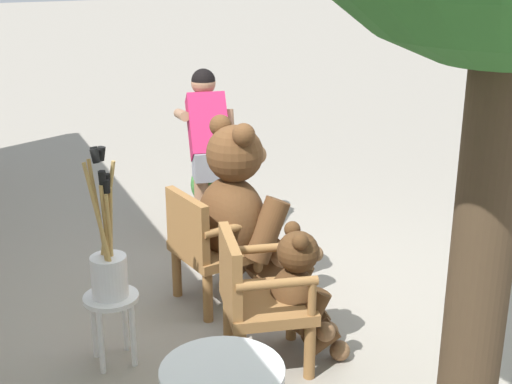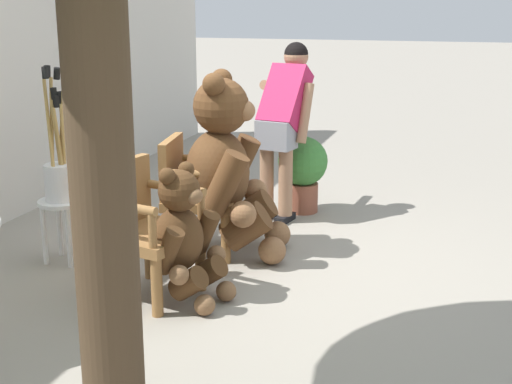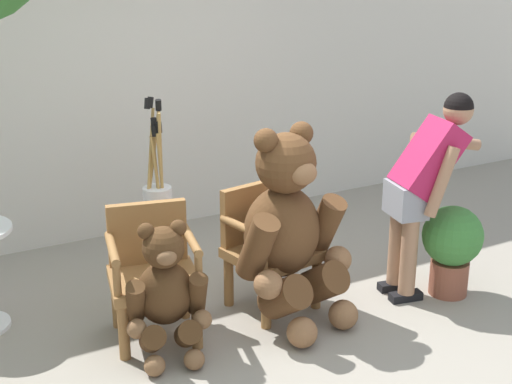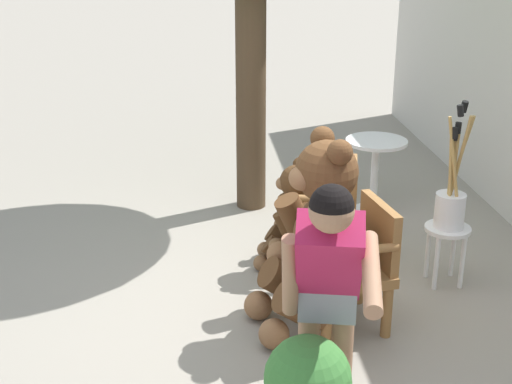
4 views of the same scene
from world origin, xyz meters
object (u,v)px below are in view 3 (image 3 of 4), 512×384
wooden_chair_left (152,269)px  teddy_bear_small (166,292)px  wooden_chair_right (267,244)px  brush_bucket (157,193)px  white_stool (159,232)px  teddy_bear_large (289,228)px  person_visitor (425,178)px  potted_plant (452,244)px

wooden_chair_left → teddy_bear_small: teddy_bear_small is taller
wooden_chair_right → brush_bucket: 0.98m
wooden_chair_left → white_stool: bearing=65.7°
teddy_bear_small → teddy_bear_large: bearing=2.2°
person_visitor → white_stool: (-1.55, 1.21, -0.54)m
potted_plant → white_stool: bearing=142.4°
teddy_bear_small → person_visitor: size_ratio=0.59×
brush_bucket → person_visitor: bearing=-38.2°
wooden_chair_right → teddy_bear_small: 0.93m
brush_bucket → potted_plant: (1.74, -1.34, -0.28)m
wooden_chair_left → brush_bucket: brush_bucket is taller
wooden_chair_left → brush_bucket: (0.37, 0.82, 0.21)m
teddy_bear_small → person_visitor: bearing=-3.2°
potted_plant → person_visitor: bearing=147.1°
wooden_chair_right → teddy_bear_large: (0.02, -0.25, 0.20)m
person_visitor → wooden_chair_right: bearing=159.4°
teddy_bear_large → potted_plant: bearing=-12.4°
wooden_chair_left → teddy_bear_large: size_ratio=0.63×
wooden_chair_right → potted_plant: size_ratio=1.26×
white_stool → teddy_bear_large: bearing=-64.5°
wooden_chair_left → brush_bucket: bearing=65.7°
teddy_bear_large → person_visitor: (1.03, -0.14, 0.23)m
person_visitor → teddy_bear_small: bearing=176.8°
teddy_bear_small → brush_bucket: 1.20m
person_visitor → potted_plant: (0.19, -0.13, -0.50)m
teddy_bear_large → potted_plant: (1.23, -0.27, -0.27)m
wooden_chair_left → white_stool: size_ratio=1.87×
brush_bucket → potted_plant: bearing=-37.6°
teddy_bear_small → person_visitor: (1.94, -0.11, 0.47)m
teddy_bear_large → brush_bucket: (-0.51, 1.07, 0.01)m
teddy_bear_large → potted_plant: teddy_bear_large is taller
teddy_bear_small → brush_bucket: (0.39, 1.11, 0.25)m
wooden_chair_right → potted_plant: 1.36m
teddy_bear_large → potted_plant: size_ratio=1.99×
teddy_bear_large → teddy_bear_small: bearing=-177.8°
person_visitor → potted_plant: bearing=-32.9°
wooden_chair_left → teddy_bear_small: 0.29m
wooden_chair_right → potted_plant: bearing=-22.7°
wooden_chair_right → white_stool: (-0.49, 0.82, -0.11)m
brush_bucket → wooden_chair_left: bearing=-114.3°
person_visitor → white_stool: 2.04m
brush_bucket → teddy_bear_small: bearing=-109.6°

